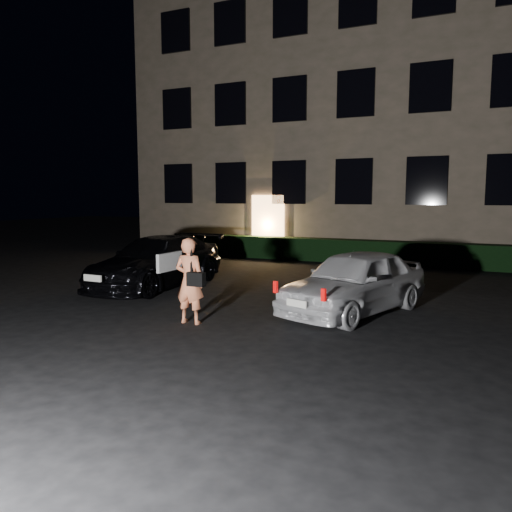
% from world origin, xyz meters
% --- Properties ---
extents(ground, '(80.00, 80.00, 0.00)m').
position_xyz_m(ground, '(0.00, 0.00, 0.00)').
color(ground, black).
rests_on(ground, ground).
extents(building, '(20.00, 8.11, 12.00)m').
position_xyz_m(building, '(-0.00, 14.99, 6.00)').
color(building, brown).
rests_on(building, ground).
extents(hedge, '(15.00, 0.70, 0.85)m').
position_xyz_m(hedge, '(0.00, 10.50, 0.42)').
color(hedge, black).
rests_on(hedge, ground).
extents(sedan, '(2.04, 4.81, 1.36)m').
position_xyz_m(sedan, '(-3.52, 3.36, 0.68)').
color(sedan, black).
rests_on(sedan, ground).
extents(hatch, '(2.78, 4.25, 1.35)m').
position_xyz_m(hatch, '(2.12, 2.54, 0.67)').
color(hatch, silver).
rests_on(hatch, ground).
extents(man, '(0.69, 0.42, 1.67)m').
position_xyz_m(man, '(-0.56, 0.34, 0.84)').
color(man, '#E97F53').
rests_on(man, ground).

